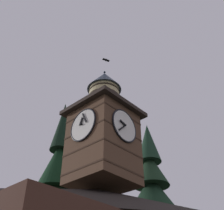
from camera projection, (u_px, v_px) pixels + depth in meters
clock_tower at (103, 132)px, 18.04m from camera, size 3.97×3.97×8.35m
moon at (44, 192)px, 43.91m from camera, size 1.51×1.51×1.51m
flying_bird_high at (106, 60)px, 23.24m from camera, size 0.60×0.37×0.15m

